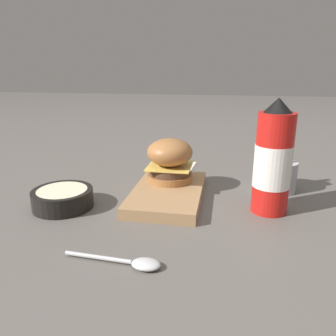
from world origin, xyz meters
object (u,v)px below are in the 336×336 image
at_px(ketchup_bottle, 273,162).
at_px(fries_basket, 277,174).
at_px(burger, 170,160).
at_px(serving_board, 168,193).
at_px(spoon, 135,263).
at_px(side_bowl, 63,198).

height_order(ketchup_bottle, fries_basket, ketchup_bottle).
height_order(burger, fries_basket, same).
bearing_deg(serving_board, ketchup_bottle, -98.25).
distance_m(ketchup_bottle, spoon, 0.36).
height_order(burger, side_bowl, burger).
distance_m(ketchup_bottle, fries_basket, 0.16).
bearing_deg(side_bowl, ketchup_bottle, -82.30).
bearing_deg(spoon, serving_board, 93.56).
xyz_separation_m(serving_board, burger, (0.05, 0.01, 0.07)).
height_order(serving_board, fries_basket, fries_basket).
xyz_separation_m(burger, fries_basket, (0.05, -0.27, -0.04)).
xyz_separation_m(serving_board, spoon, (-0.29, 0.00, -0.01)).
bearing_deg(serving_board, fries_basket, -68.39).
bearing_deg(spoon, burger, 94.46).
bearing_deg(fries_basket, burger, 100.43).
xyz_separation_m(serving_board, fries_basket, (0.10, -0.26, 0.03)).
bearing_deg(ketchup_bottle, fries_basket, -13.76).
bearing_deg(burger, spoon, -179.24).
relative_size(fries_basket, side_bowl, 1.00).
bearing_deg(spoon, fries_basket, 59.72).
bearing_deg(burger, fries_basket, -79.57).
relative_size(side_bowl, spoon, 0.81).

